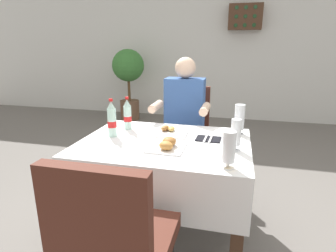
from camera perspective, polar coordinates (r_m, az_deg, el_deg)
name	(u,v)px	position (r m, az deg, el deg)	size (l,w,h in m)	color
ground_plane	(176,234)	(2.22, 1.63, -21.42)	(11.00, 11.00, 0.00)	#66605B
back_wall	(219,40)	(5.40, 10.43, 16.93)	(11.00, 0.12, 2.89)	silver
main_dining_table	(165,163)	(1.97, -0.70, -7.70)	(1.15, 0.87, 0.73)	white
chair_far_diner_seat	(186,130)	(2.73, 3.65, -0.91)	(0.44, 0.50, 0.97)	#4C2319
chair_near_camera_side	(116,241)	(1.30, -10.61, -22.30)	(0.44, 0.50, 0.97)	#4C2319
seated_diner_far	(184,118)	(2.58, 3.21, 1.72)	(0.50, 0.46, 1.26)	#282D42
plate_near_camera	(167,145)	(1.76, -0.16, -3.95)	(0.23, 0.23, 0.07)	white
plate_far_diner	(170,131)	(2.08, 0.41, -1.06)	(0.25, 0.25, 0.05)	white
beer_glass_left	(239,119)	(2.10, 14.47, 1.34)	(0.07, 0.07, 0.22)	white
beer_glass_middle	(236,134)	(1.76, 13.77, -1.66)	(0.07, 0.07, 0.20)	white
beer_glass_right	(229,150)	(1.50, 12.39, -4.79)	(0.07, 0.07, 0.21)	white
cola_bottle_primary	(128,115)	(2.18, -8.33, 2.25)	(0.06, 0.06, 0.26)	silver
cola_bottle_secondary	(112,120)	(2.02, -11.47, 1.22)	(0.06, 0.06, 0.28)	silver
napkin_cutlery_set	(208,139)	(1.96, 8.30, -2.61)	(0.18, 0.19, 0.01)	black
potted_plant_corner	(128,74)	(5.22, -8.14, 10.54)	(0.58, 0.58, 1.30)	brown
wall_bottle_rack	(245,17)	(5.24, 15.62, 20.83)	(0.56, 0.21, 0.42)	#472D1E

